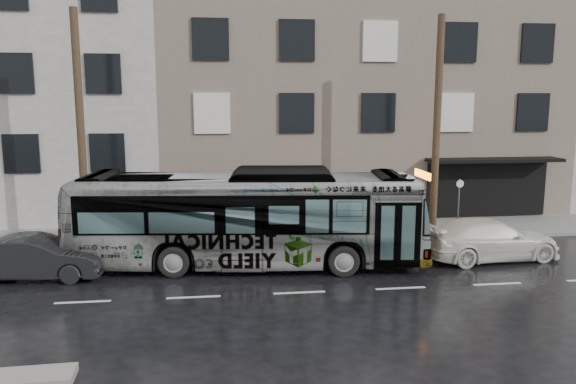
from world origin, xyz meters
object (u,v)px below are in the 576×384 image
Objects in this scene: utility_pole_front at (437,128)px; white_sedan at (490,239)px; bus at (248,218)px; utility_pole_rear at (81,131)px; dark_sedan at (37,258)px; sign_post at (458,207)px.

utility_pole_front reaches higher than white_sedan.
bus reaches higher than white_sedan.
white_sedan is at bearing -85.57° from bus.
dark_sedan is at bearing -104.00° from utility_pole_rear.
dark_sedan is at bearing 101.22° from bus.
sign_post is 3.13m from white_sedan.
bus is at bearing -24.52° from utility_pole_rear.
utility_pole_rear is at bearing -10.47° from dark_sedan.
utility_pole_front and utility_pole_rear have the same top height.
utility_pole_rear is at bearing 180.00° from sign_post.
utility_pole_rear is 2.07× the size of dark_sedan.
utility_pole_rear is 3.75× the size of sign_post.
utility_pole_front is at bearing 0.00° from utility_pole_rear.
white_sedan is (0.98, -3.07, -3.90)m from utility_pole_front.
utility_pole_front is 15.72m from dark_sedan.
utility_pole_front reaches higher than dark_sedan.
bus is at bearing -162.82° from sign_post.
bus is at bearing -160.60° from utility_pole_front.
utility_pole_front is 8.87m from bus.
white_sedan is at bearing -92.19° from sign_post.
white_sedan is 15.83m from dark_sedan.
utility_pole_front is at bearing 180.00° from sign_post.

